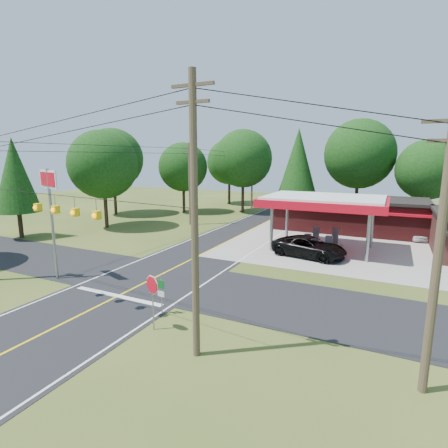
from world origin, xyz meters
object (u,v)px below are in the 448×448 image
at_px(sedan_car, 417,234).
at_px(suv_car, 309,247).
at_px(octagonal_stop_sign, 152,289).
at_px(big_stop_sign, 50,197).
at_px(gas_canopy, 324,203).

bearing_deg(sedan_car, suv_car, -139.10).
bearing_deg(octagonal_stop_sign, suv_car, 75.98).
bearing_deg(suv_car, octagonal_stop_sign, 176.50).
xyz_separation_m(sedan_car, big_stop_sign, (-23.02, -23.99, 5.08)).
bearing_deg(sedan_car, octagonal_stop_sign, -126.22).
bearing_deg(gas_canopy, octagonal_stop_sign, -103.31).
relative_size(gas_canopy, octagonal_stop_sign, 3.80).
height_order(suv_car, big_stop_sign, big_stop_sign).
relative_size(gas_canopy, big_stop_sign, 1.40).
bearing_deg(gas_canopy, sedan_car, 44.96).
bearing_deg(gas_canopy, big_stop_sign, -133.19).
bearing_deg(big_stop_sign, sedan_car, 46.18).
height_order(gas_canopy, octagonal_stop_sign, gas_canopy).
relative_size(suv_car, octagonal_stop_sign, 2.19).
relative_size(sedan_car, octagonal_stop_sign, 1.28).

